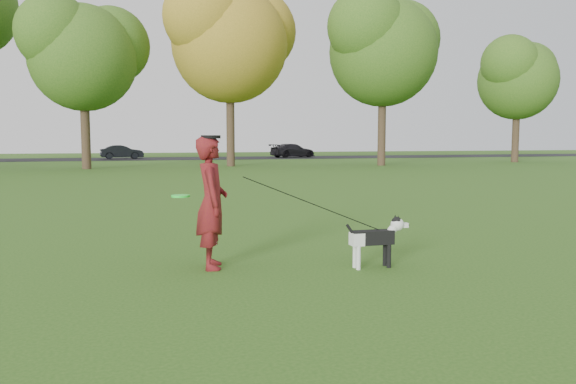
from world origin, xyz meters
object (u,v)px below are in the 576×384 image
object	(u,v)px
man	(212,203)
dog	(377,236)
car_mid	(122,152)
car_right	(293,151)

from	to	relation	value
man	dog	bearing A→B (deg)	-98.90
car_mid	dog	bearing A→B (deg)	178.17
car_right	dog	bearing A→B (deg)	148.88
man	dog	world-z (taller)	man
man	dog	size ratio (longest dim) A/B	1.92
car_right	man	bearing A→B (deg)	145.98
dog	car_right	xyz separation A→B (m)	(10.18, 39.97, 0.20)
dog	car_mid	xyz separation A→B (m)	(-3.92, 39.97, 0.16)
dog	car_mid	size ratio (longest dim) A/B	0.26
car_mid	car_right	size ratio (longest dim) A/B	0.82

